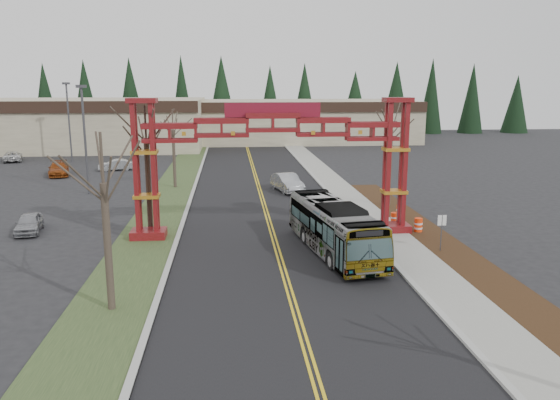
{
  "coord_description": "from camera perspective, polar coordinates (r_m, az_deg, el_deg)",
  "views": [
    {
      "loc": [
        -2.72,
        -16.37,
        9.69
      ],
      "look_at": [
        0.14,
        14.46,
        3.13
      ],
      "focal_mm": 35.0,
      "sensor_mm": 36.0,
      "label": 1
    }
  ],
  "objects": [
    {
      "name": "landscape_strip",
      "position": [
        30.9,
        19.88,
        -6.93
      ],
      "size": [
        2.6,
        50.0,
        0.12
      ],
      "primitive_type": "cube",
      "color": "#321F10",
      "rests_on": "ground"
    },
    {
      "name": "parked_car_far_b",
      "position": [
        78.43,
        -26.16,
        4.12
      ],
      "size": [
        3.49,
        5.12,
        1.3
      ],
      "primitive_type": "imported",
      "rotation": [
        0.0,
        0.0,
        3.45
      ],
      "color": "white",
      "rests_on": "ground"
    },
    {
      "name": "curb_left",
      "position": [
        42.61,
        -9.77,
        -1.26
      ],
      "size": [
        0.3,
        110.0,
        0.15
      ],
      "primitive_type": "cube",
      "color": "#ACADA7",
      "rests_on": "ground"
    },
    {
      "name": "bare_tree_median_near",
      "position": [
        23.93,
        -17.96,
        1.59
      ],
      "size": [
        3.23,
        3.23,
        7.79
      ],
      "color": "#382D26",
      "rests_on": "ground"
    },
    {
      "name": "lane_line_right",
      "position": [
        42.58,
        -1.33,
        -1.16
      ],
      "size": [
        0.12,
        100.0,
        0.01
      ],
      "primitive_type": "cube",
      "color": "yellow",
      "rests_on": "road"
    },
    {
      "name": "barrel_north",
      "position": [
        41.12,
        12.42,
        -1.22
      ],
      "size": [
        0.55,
        0.55,
        1.03
      ],
      "color": "#FD3B0E",
      "rests_on": "ground"
    },
    {
      "name": "bare_tree_median_far",
      "position": [
        52.59,
        -11.12,
        7.16
      ],
      "size": [
        2.93,
        2.93,
        7.46
      ],
      "color": "#382D26",
      "rests_on": "ground"
    },
    {
      "name": "gateway_arch",
      "position": [
        34.68,
        -0.77,
        5.82
      ],
      "size": [
        18.2,
        1.6,
        8.9
      ],
      "color": "#5A110B",
      "rests_on": "ground"
    },
    {
      "name": "transit_bus",
      "position": [
        32.02,
        5.66,
        -2.91
      ],
      "size": [
        4.13,
        11.07,
        3.01
      ],
      "primitive_type": "imported",
      "rotation": [
        0.0,
        0.0,
        0.15
      ],
      "color": "#A9ACB1",
      "rests_on": "ground"
    },
    {
      "name": "road",
      "position": [
        42.58,
        -1.49,
        -1.18
      ],
      "size": [
        12.0,
        110.0,
        0.02
      ],
      "primitive_type": "cube",
      "color": "black",
      "rests_on": "ground"
    },
    {
      "name": "silver_sedan",
      "position": [
        50.37,
        0.77,
        1.82
      ],
      "size": [
        2.86,
        5.29,
        1.65
      ],
      "primitive_type": "imported",
      "rotation": [
        0.0,
        0.0,
        0.23
      ],
      "color": "#A5A8AD",
      "rests_on": "ground"
    },
    {
      "name": "retail_building_east",
      "position": [
        97.36,
        2.26,
        8.31
      ],
      "size": [
        38.0,
        20.3,
        7.0
      ],
      "color": "gray",
      "rests_on": "ground"
    },
    {
      "name": "parked_car_far_a",
      "position": [
        65.77,
        -16.78,
        3.54
      ],
      "size": [
        4.1,
        2.15,
        1.29
      ],
      "primitive_type": "imported",
      "rotation": [
        0.0,
        0.0,
        4.92
      ],
      "color": "#B1B6B9",
      "rests_on": "ground"
    },
    {
      "name": "barrel_south",
      "position": [
        37.42,
        14.25,
        -2.62
      ],
      "size": [
        0.55,
        0.55,
        1.02
      ],
      "color": "#FD3B0E",
      "rests_on": "ground"
    },
    {
      "name": "lane_line_left",
      "position": [
        42.57,
        -1.65,
        -1.17
      ],
      "size": [
        0.12,
        100.0,
        0.01
      ],
      "primitive_type": "cube",
      "color": "yellow",
      "rests_on": "road"
    },
    {
      "name": "ground",
      "position": [
        19.22,
        3.76,
        -18.34
      ],
      "size": [
        200.0,
        200.0,
        0.0
      ],
      "primitive_type": "plane",
      "color": "black",
      "rests_on": "ground"
    },
    {
      "name": "bare_tree_median_mid",
      "position": [
        35.9,
        -13.79,
        5.86
      ],
      "size": [
        3.47,
        3.47,
        8.41
      ],
      "color": "#382D26",
      "rests_on": "ground"
    },
    {
      "name": "sidewalk_right",
      "position": [
        43.71,
        8.5,
        -0.88
      ],
      "size": [
        2.6,
        110.0,
        0.14
      ],
      "primitive_type": "cube",
      "color": "gray",
      "rests_on": "ground"
    },
    {
      "name": "parked_car_near_a",
      "position": [
        40.06,
        -24.75,
        -2.21
      ],
      "size": [
        2.16,
        4.0,
        1.29
      ],
      "primitive_type": "imported",
      "rotation": [
        0.0,
        0.0,
        0.17
      ],
      "color": "#919398",
      "rests_on": "ground"
    },
    {
      "name": "barrel_mid",
      "position": [
        38.91,
        11.85,
        -1.99
      ],
      "size": [
        0.52,
        0.52,
        0.96
      ],
      "color": "#FD3B0E",
      "rests_on": "ground"
    },
    {
      "name": "retail_building_west",
      "position": [
        92.64,
        -22.6,
        7.38
      ],
      "size": [
        46.0,
        22.3,
        7.5
      ],
      "color": "gray",
      "rests_on": "ground"
    },
    {
      "name": "conifer_treeline",
      "position": [
        108.46,
        -3.78,
        10.24
      ],
      "size": [
        116.1,
        5.6,
        13.0
      ],
      "color": "black",
      "rests_on": "ground"
    },
    {
      "name": "light_pole_far",
      "position": [
        74.95,
        -21.22,
        8.17
      ],
      "size": [
        0.87,
        0.43,
        9.99
      ],
      "color": "#3F3F44",
      "rests_on": "ground"
    },
    {
      "name": "bare_tree_right_far",
      "position": [
        44.19,
        11.55,
        7.14
      ],
      "size": [
        3.14,
        3.14,
        8.28
      ],
      "color": "#382D26",
      "rests_on": "ground"
    },
    {
      "name": "parked_car_mid_a",
      "position": [
        64.0,
        -22.12,
        3.02
      ],
      "size": [
        3.27,
        5.35,
        1.45
      ],
      "primitive_type": "imported",
      "rotation": [
        0.0,
        0.0,
        0.27
      ],
      "color": "#8A3D13",
      "rests_on": "ground"
    },
    {
      "name": "grass_median",
      "position": [
        42.81,
        -12.24,
        -1.34
      ],
      "size": [
        4.0,
        110.0,
        0.08
      ],
      "primitive_type": "cube",
      "color": "#2C4221",
      "rests_on": "ground"
    },
    {
      "name": "street_sign",
      "position": [
        33.21,
        16.54,
        -2.59
      ],
      "size": [
        0.52,
        0.06,
        2.26
      ],
      "color": "#3F3F44",
      "rests_on": "ground"
    },
    {
      "name": "light_pole_near",
      "position": [
        51.7,
        -19.75,
        6.73
      ],
      "size": [
        0.84,
        0.42,
        9.68
      ],
      "color": "#3F3F44",
      "rests_on": "ground"
    },
    {
      "name": "curb_right",
      "position": [
        43.39,
        6.64,
        -0.92
      ],
      "size": [
        0.3,
        110.0,
        0.15
      ],
      "primitive_type": "cube",
      "color": "#ACADA7",
      "rests_on": "ground"
    }
  ]
}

